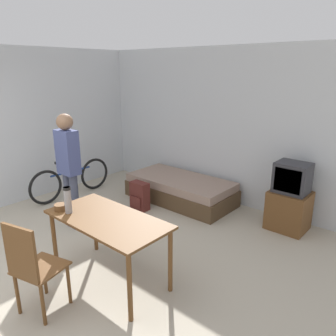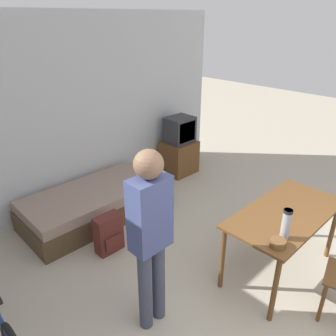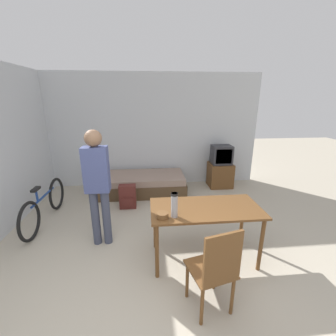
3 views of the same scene
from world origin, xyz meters
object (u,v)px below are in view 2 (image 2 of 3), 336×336
object	(u,v)px
daybed	(95,203)
dining_table	(285,219)
thermos_flask	(286,223)
tv	(179,148)
backpack	(109,234)
person_standing	(150,231)
mate_bowl	(278,243)

from	to	relation	value
daybed	dining_table	world-z (taller)	dining_table
dining_table	thermos_flask	size ratio (longest dim) A/B	4.64
tv	thermos_flask	bearing A→B (deg)	-118.30
daybed	backpack	bearing A→B (deg)	-110.57
backpack	tv	bearing A→B (deg)	23.59
person_standing	thermos_flask	distance (m)	1.22
thermos_flask	mate_bowl	world-z (taller)	thermos_flask
thermos_flask	backpack	world-z (taller)	thermos_flask
dining_table	person_standing	bearing A→B (deg)	161.72
dining_table	daybed	bearing A→B (deg)	110.12
tv	person_standing	size ratio (longest dim) A/B	0.60
tv	mate_bowl	size ratio (longest dim) A/B	7.34
tv	mate_bowl	distance (m)	3.23
mate_bowl	backpack	distance (m)	1.99
tv	daybed	bearing A→B (deg)	-174.03
dining_table	mate_bowl	size ratio (longest dim) A/B	10.10
daybed	tv	distance (m)	1.94
person_standing	daybed	bearing A→B (deg)	72.82
thermos_flask	dining_table	bearing A→B (deg)	24.40
thermos_flask	backpack	bearing A→B (deg)	111.72
daybed	backpack	xyz separation A→B (m)	(-0.29, -0.76, 0.03)
mate_bowl	backpack	bearing A→B (deg)	107.56
dining_table	mate_bowl	xyz separation A→B (m)	(-0.58, -0.21, 0.13)
person_standing	backpack	xyz separation A→B (m)	(0.30, 1.12, -0.78)
person_standing	mate_bowl	xyz separation A→B (m)	(0.87, -0.69, -0.21)
dining_table	person_standing	distance (m)	1.56
tv	dining_table	size ratio (longest dim) A/B	0.73
person_standing	mate_bowl	distance (m)	1.13
person_standing	tv	bearing A→B (deg)	39.83
tv	backpack	size ratio (longest dim) A/B	2.13
tv	mate_bowl	world-z (taller)	tv
mate_bowl	daybed	bearing A→B (deg)	96.40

